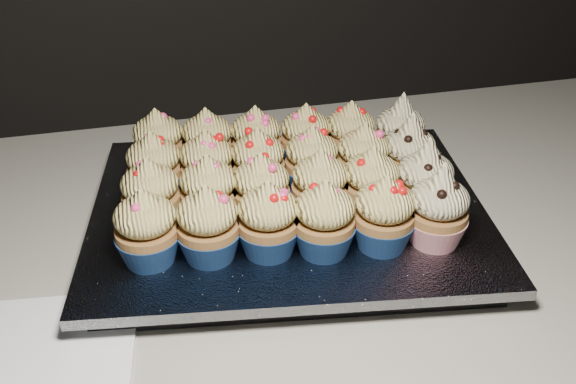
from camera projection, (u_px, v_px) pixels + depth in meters
The scene contains 28 objects.
worktop at pixel (423, 210), 0.82m from camera, with size 2.44×0.64×0.04m, color beige.
napkin at pixel (49, 353), 0.58m from camera, with size 0.15×0.15×0.00m, color white.
baking_tray at pixel (288, 221), 0.74m from camera, with size 0.41×0.31×0.02m, color black.
foil_lining at pixel (288, 208), 0.73m from camera, with size 0.44×0.34×0.01m, color silver.
cupcake_0 at pixel (146, 229), 0.62m from camera, with size 0.06×0.06×0.08m.
cupcake_1 at pixel (208, 225), 0.63m from camera, with size 0.06×0.06×0.08m.
cupcake_2 at pixel (268, 221), 0.63m from camera, with size 0.06×0.06×0.08m.
cupcake_3 at pixel (324, 220), 0.64m from camera, with size 0.06×0.06×0.08m.
cupcake_4 at pixel (384, 215), 0.64m from camera, with size 0.06×0.06×0.08m.
cupcake_5 at pixel (438, 209), 0.65m from camera, with size 0.06×0.06×0.10m.
cupcake_6 at pixel (151, 196), 0.67m from camera, with size 0.06×0.06×0.08m.
cupcake_7 at pixel (209, 193), 0.68m from camera, with size 0.06×0.06×0.08m.
cupcake_8 at pixel (261, 191), 0.68m from camera, with size 0.06×0.06×0.08m.
cupcake_9 at pixel (320, 187), 0.69m from camera, with size 0.06×0.06×0.08m.
cupcake_10 at pixel (371, 184), 0.69m from camera, with size 0.06×0.06×0.08m.
cupcake_11 at pixel (425, 182), 0.69m from camera, with size 0.06×0.06×0.10m.
cupcake_12 at pixel (154, 168), 0.72m from camera, with size 0.06×0.06×0.08m.
cupcake_13 at pixel (207, 166), 0.73m from camera, with size 0.06×0.06×0.08m.
cupcake_14 at pixel (258, 164), 0.73m from camera, with size 0.06×0.06×0.08m.
cupcake_15 at pixel (312, 162), 0.74m from camera, with size 0.06×0.06×0.08m.
cupcake_16 at pixel (363, 159), 0.74m from camera, with size 0.06×0.06×0.08m.
cupcake_17 at pixel (409, 155), 0.75m from camera, with size 0.06×0.06×0.10m.
cupcake_18 at pixel (159, 143), 0.77m from camera, with size 0.06×0.06×0.08m.
cupcake_19 at pixel (208, 143), 0.78m from camera, with size 0.06×0.06×0.08m.
cupcake_20 at pixel (256, 140), 0.78m from camera, with size 0.06×0.06×0.08m.
cupcake_21 at pixel (306, 138), 0.79m from camera, with size 0.06×0.06×0.08m.
cupcake_22 at pixel (350, 135), 0.79m from camera, with size 0.06×0.06×0.08m.
cupcake_23 at pixel (400, 133), 0.79m from camera, with size 0.06×0.06×0.10m.
Camera 1 is at (-0.33, 1.08, 1.33)m, focal length 40.00 mm.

